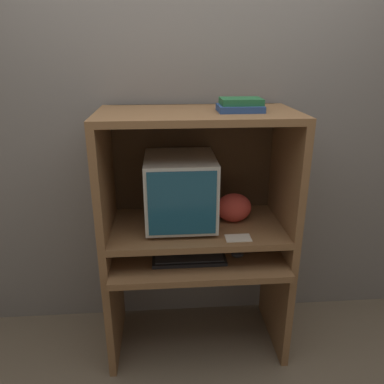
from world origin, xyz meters
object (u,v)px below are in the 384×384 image
object	(u,v)px
mouse	(237,254)
book_stack	(240,105)
keyboard	(189,258)
crt_monitor	(180,190)
snack_bag	(234,208)

from	to	relation	value
mouse	book_stack	world-z (taller)	book_stack
keyboard	book_stack	bearing A→B (deg)	19.43
crt_monitor	snack_bag	world-z (taller)	crt_monitor
book_stack	keyboard	bearing A→B (deg)	-160.57
keyboard	crt_monitor	bearing A→B (deg)	105.72
snack_bag	book_stack	bearing A→B (deg)	-89.07
keyboard	snack_bag	world-z (taller)	snack_bag
keyboard	mouse	distance (m)	0.28
keyboard	mouse	size ratio (longest dim) A/B	5.71
crt_monitor	snack_bag	distance (m)	0.33
snack_bag	mouse	bearing A→B (deg)	-87.72
snack_bag	book_stack	world-z (taller)	book_stack
keyboard	snack_bag	xyz separation A→B (m)	(0.27, 0.15, 0.23)
snack_bag	book_stack	distance (m)	0.59
crt_monitor	mouse	bearing A→B (deg)	-21.76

